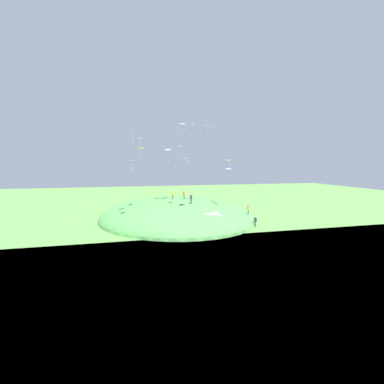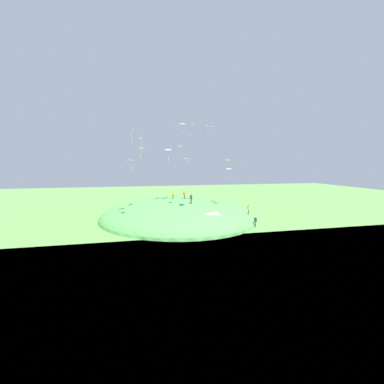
{
  "view_description": "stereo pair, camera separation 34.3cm",
  "coord_description": "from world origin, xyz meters",
  "px_view_note": "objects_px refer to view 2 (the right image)",
  "views": [
    {
      "loc": [
        -38.26,
        12.35,
        9.79
      ],
      "look_at": [
        2.1,
        2.43,
        5.41
      ],
      "focal_mm": 25.25,
      "sensor_mm": 36.0,
      "label": 1
    },
    {
      "loc": [
        -38.34,
        12.02,
        9.79
      ],
      "look_at": [
        2.1,
        2.43,
        5.41
      ],
      "focal_mm": 25.25,
      "sensor_mm": 36.0,
      "label": 2
    }
  ],
  "objects_px": {
    "kite_2": "(229,169)",
    "kite_10": "(141,149)",
    "person_on_hilltop": "(255,220)",
    "kite_14": "(134,131)",
    "kite_1": "(180,147)",
    "kite_5": "(168,151)",
    "kite_6": "(186,159)",
    "kite_12": "(210,126)",
    "person_with_child": "(249,208)",
    "person_near_shore": "(184,194)",
    "kite_13": "(205,126)",
    "kite_3": "(129,161)",
    "kite_11": "(228,160)",
    "kite_0": "(192,126)",
    "person_watching_kites": "(173,194)",
    "mooring_post": "(228,230)",
    "kite_4": "(182,124)",
    "kite_7": "(131,161)",
    "kite_8": "(174,127)",
    "person_walking_path": "(191,198)"
  },
  "relations": [
    {
      "from": "kite_2",
      "to": "kite_5",
      "type": "bearing_deg",
      "value": 62.04
    },
    {
      "from": "kite_11",
      "to": "kite_4",
      "type": "bearing_deg",
      "value": 86.98
    },
    {
      "from": "person_on_hilltop",
      "to": "kite_14",
      "type": "distance_m",
      "value": 22.43
    },
    {
      "from": "person_watching_kites",
      "to": "kite_11",
      "type": "distance_m",
      "value": 11.91
    },
    {
      "from": "kite_6",
      "to": "kite_12",
      "type": "relative_size",
      "value": 0.95
    },
    {
      "from": "kite_6",
      "to": "kite_1",
      "type": "bearing_deg",
      "value": 139.16
    },
    {
      "from": "person_walking_path",
      "to": "kite_7",
      "type": "distance_m",
      "value": 12.27
    },
    {
      "from": "kite_10",
      "to": "person_on_hilltop",
      "type": "bearing_deg",
      "value": -106.85
    },
    {
      "from": "kite_1",
      "to": "kite_4",
      "type": "bearing_deg",
      "value": 175.39
    },
    {
      "from": "person_with_child",
      "to": "kite_11",
      "type": "bearing_deg",
      "value": 97.54
    },
    {
      "from": "person_with_child",
      "to": "kite_5",
      "type": "xyz_separation_m",
      "value": [
        5.49,
        12.43,
        9.52
      ]
    },
    {
      "from": "kite_10",
      "to": "mooring_post",
      "type": "bearing_deg",
      "value": -124.6
    },
    {
      "from": "person_with_child",
      "to": "kite_4",
      "type": "height_order",
      "value": "kite_4"
    },
    {
      "from": "kite_0",
      "to": "kite_13",
      "type": "bearing_deg",
      "value": -146.9
    },
    {
      "from": "kite_2",
      "to": "kite_10",
      "type": "distance_m",
      "value": 14.33
    },
    {
      "from": "kite_8",
      "to": "mooring_post",
      "type": "relative_size",
      "value": 1.66
    },
    {
      "from": "kite_1",
      "to": "kite_5",
      "type": "relative_size",
      "value": 0.88
    },
    {
      "from": "kite_4",
      "to": "kite_14",
      "type": "xyz_separation_m",
      "value": [
        -3.65,
        7.64,
        -1.61
      ]
    },
    {
      "from": "person_near_shore",
      "to": "kite_7",
      "type": "bearing_deg",
      "value": 152.67
    },
    {
      "from": "kite_8",
      "to": "kite_13",
      "type": "bearing_deg",
      "value": -166.76
    },
    {
      "from": "kite_4",
      "to": "kite_12",
      "type": "distance_m",
      "value": 4.47
    },
    {
      "from": "kite_2",
      "to": "mooring_post",
      "type": "distance_m",
      "value": 10.84
    },
    {
      "from": "person_near_shore",
      "to": "kite_5",
      "type": "bearing_deg",
      "value": 137.92
    },
    {
      "from": "kite_5",
      "to": "kite_13",
      "type": "height_order",
      "value": "kite_13"
    },
    {
      "from": "kite_0",
      "to": "kite_2",
      "type": "relative_size",
      "value": 1.16
    },
    {
      "from": "kite_0",
      "to": "kite_1",
      "type": "height_order",
      "value": "kite_0"
    },
    {
      "from": "person_near_shore",
      "to": "kite_13",
      "type": "bearing_deg",
      "value": -160.35
    },
    {
      "from": "kite_10",
      "to": "kite_14",
      "type": "relative_size",
      "value": 0.73
    },
    {
      "from": "kite_10",
      "to": "kite_14",
      "type": "height_order",
      "value": "kite_14"
    },
    {
      "from": "kite_0",
      "to": "kite_11",
      "type": "bearing_deg",
      "value": -59.53
    },
    {
      "from": "kite_3",
      "to": "kite_11",
      "type": "height_order",
      "value": "kite_11"
    },
    {
      "from": "kite_2",
      "to": "kite_12",
      "type": "distance_m",
      "value": 7.56
    },
    {
      "from": "kite_6",
      "to": "person_watching_kites",
      "type": "bearing_deg",
      "value": 93.48
    },
    {
      "from": "person_watching_kites",
      "to": "kite_12",
      "type": "bearing_deg",
      "value": -151.83
    },
    {
      "from": "kite_4",
      "to": "kite_13",
      "type": "bearing_deg",
      "value": -164.99
    },
    {
      "from": "person_with_child",
      "to": "person_on_hilltop",
      "type": "xyz_separation_m",
      "value": [
        -3.07,
        0.25,
        -1.38
      ]
    },
    {
      "from": "person_on_hilltop",
      "to": "kite_5",
      "type": "distance_m",
      "value": 18.45
    },
    {
      "from": "kite_12",
      "to": "kite_5",
      "type": "bearing_deg",
      "value": 59.86
    },
    {
      "from": "kite_4",
      "to": "kite_14",
      "type": "height_order",
      "value": "kite_4"
    },
    {
      "from": "kite_1",
      "to": "kite_6",
      "type": "bearing_deg",
      "value": -40.84
    },
    {
      "from": "kite_2",
      "to": "kite_0",
      "type": "bearing_deg",
      "value": 113.97
    },
    {
      "from": "kite_11",
      "to": "kite_14",
      "type": "distance_m",
      "value": 16.11
    },
    {
      "from": "kite_4",
      "to": "kite_11",
      "type": "xyz_separation_m",
      "value": [
        -0.4,
        -7.62,
        -5.63
      ]
    },
    {
      "from": "person_walking_path",
      "to": "kite_10",
      "type": "xyz_separation_m",
      "value": [
        -0.57,
        8.09,
        7.94
      ]
    },
    {
      "from": "kite_3",
      "to": "kite_5",
      "type": "height_order",
      "value": "kite_5"
    },
    {
      "from": "mooring_post",
      "to": "kite_5",
      "type": "bearing_deg",
      "value": 30.55
    },
    {
      "from": "person_on_hilltop",
      "to": "kite_13",
      "type": "xyz_separation_m",
      "value": [
        -1.52,
        8.55,
        13.78
      ]
    },
    {
      "from": "kite_8",
      "to": "kite_14",
      "type": "height_order",
      "value": "kite_8"
    },
    {
      "from": "kite_1",
      "to": "kite_4",
      "type": "relative_size",
      "value": 1.26
    },
    {
      "from": "kite_0",
      "to": "kite_6",
      "type": "bearing_deg",
      "value": -8.02
    }
  ]
}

